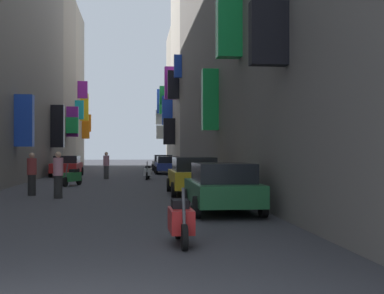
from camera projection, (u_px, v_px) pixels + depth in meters
The scene contains 17 objects.
ground_plane at pixel (118, 178), 34.88m from camera, with size 140.00×140.00×0.00m, color #38383D.
building_left_mid_a at pixel (38, 73), 49.85m from camera, with size 7.09×9.66×18.29m.
building_left_mid_b at pixel (53, 89), 59.28m from camera, with size 7.04×9.31×17.40m.
building_right_near at pixel (275, 26), 25.99m from camera, with size 6.97×40.27×15.91m.
building_right_mid_a at pixel (205, 64), 51.82m from camera, with size 7.31×11.65×20.76m.
building_right_mid_b at pixel (194, 100), 61.62m from camera, with size 7.34×8.07×15.40m.
parked_car_yellow at pixel (193, 175), 21.89m from camera, with size 2.01×4.26×1.54m.
parked_car_red at pixel (67, 165), 37.20m from camera, with size 1.99×4.45×1.45m.
parked_car_blue at pixel (167, 164), 41.33m from camera, with size 1.99×4.34×1.36m.
parked_car_grey at pixel (163, 162), 48.22m from camera, with size 1.97×4.00×1.42m.
parked_car_green at pixel (222, 186), 15.54m from camera, with size 2.00×4.19×1.45m.
scooter_red at pixel (181, 220), 10.26m from camera, with size 0.45×1.77×1.13m.
scooter_white at pixel (148, 172), 33.39m from camera, with size 0.56×1.97×1.13m.
scooter_green at pixel (72, 177), 27.18m from camera, with size 0.85×1.81×1.13m.
pedestrian_crossing at pixel (106, 165), 33.70m from camera, with size 0.52×0.52×1.73m.
pedestrian_near_left at pixel (32, 174), 21.34m from camera, with size 0.51×0.51×1.73m.
pedestrian_near_right at pixel (58, 175), 20.08m from camera, with size 0.49×0.49×1.78m.
Camera 1 is at (1.11, -5.22, 1.82)m, focal length 49.42 mm.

